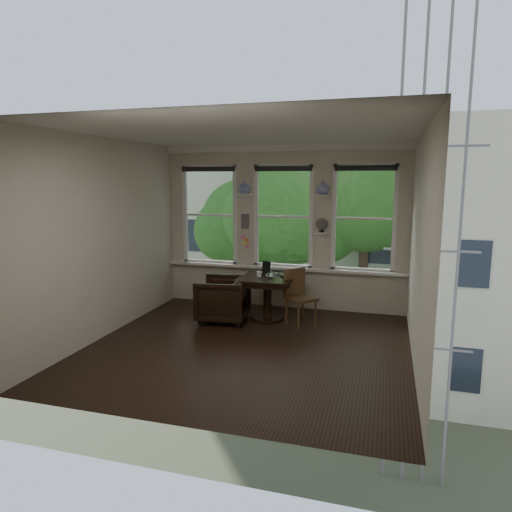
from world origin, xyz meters
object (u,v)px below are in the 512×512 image
(armchair_left, at_px, (223,299))
(mug, at_px, (259,274))
(laptop, at_px, (283,276))
(table, at_px, (268,298))
(side_chair_right, at_px, (301,298))

(armchair_left, xyz_separation_m, mug, (0.57, 0.24, 0.42))
(laptop, distance_m, mug, 0.39)
(armchair_left, bearing_deg, mug, 107.04)
(laptop, bearing_deg, table, -154.30)
(side_chair_right, distance_m, laptop, 0.52)
(armchair_left, xyz_separation_m, side_chair_right, (1.31, 0.13, 0.08))
(armchair_left, relative_size, side_chair_right, 0.90)
(table, xyz_separation_m, laptop, (0.24, 0.07, 0.39))
(laptop, bearing_deg, mug, -155.59)
(armchair_left, height_order, laptop, laptop)
(table, xyz_separation_m, armchair_left, (-0.71, -0.28, 0.00))
(table, distance_m, side_chair_right, 0.63)
(table, height_order, laptop, laptop)
(table, distance_m, laptop, 0.46)
(armchair_left, bearing_deg, table, 105.31)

